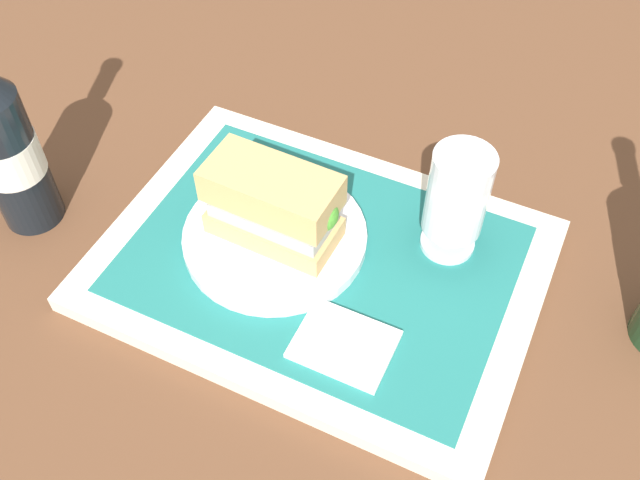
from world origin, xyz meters
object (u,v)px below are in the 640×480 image
object	(u,v)px
sandwich	(275,206)
second_bottle	(4,145)
beer_glass	(457,199)
plate	(275,237)

from	to	relation	value
sandwich	second_bottle	size ratio (longest dim) A/B	0.51
second_bottle	sandwich	bearing A→B (deg)	13.27
second_bottle	beer_glass	bearing A→B (deg)	17.73
sandwich	second_bottle	world-z (taller)	second_bottle
plate	beer_glass	xyz separation A→B (m)	(0.16, 0.07, 0.06)
plate	beer_glass	size ratio (longest dim) A/B	1.52
plate	second_bottle	xyz separation A→B (m)	(-0.27, -0.06, 0.08)
sandwich	beer_glass	world-z (taller)	beer_glass
sandwich	beer_glass	size ratio (longest dim) A/B	1.08
second_bottle	plate	bearing A→B (deg)	13.45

